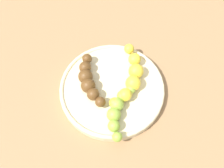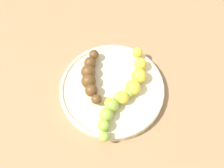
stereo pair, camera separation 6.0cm
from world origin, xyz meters
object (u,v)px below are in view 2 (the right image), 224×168
at_px(banana_yellow, 133,80).
at_px(banana_overripe, 90,76).
at_px(fruit_bowl, 112,89).
at_px(banana_green, 112,111).

distance_m(banana_yellow, banana_overripe, 0.10).
xyz_separation_m(banana_yellow, banana_overripe, (-0.08, 0.07, -0.00)).
bearing_deg(fruit_bowl, banana_overripe, 122.27).
xyz_separation_m(fruit_bowl, banana_yellow, (0.05, -0.02, 0.03)).
distance_m(fruit_bowl, banana_yellow, 0.06).
height_order(fruit_bowl, banana_yellow, banana_yellow).
relative_size(fruit_bowl, banana_overripe, 1.95).
bearing_deg(fruit_bowl, banana_green, -126.18).
bearing_deg(fruit_bowl, banana_yellow, -22.78).
distance_m(fruit_bowl, banana_overripe, 0.06).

